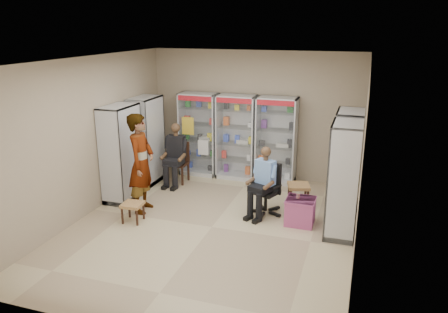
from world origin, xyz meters
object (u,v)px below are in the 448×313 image
(cabinet_back_left, at_px, (199,134))
(wooden_chair, at_px, (178,163))
(woven_stool_b, at_px, (133,212))
(cabinet_left_near, at_px, (121,154))
(standing_man, at_px, (141,163))
(office_chair, at_px, (266,189))
(cabinet_left_far, at_px, (147,141))
(woven_stool_a, at_px, (298,194))
(seated_shopkeeper, at_px, (266,183))
(cabinet_back_mid, at_px, (237,137))
(cabinet_back_right, at_px, (276,141))
(cabinet_right_near, at_px, (343,180))
(cabinet_right_far, at_px, (347,161))
(pink_trunk, at_px, (300,211))

(cabinet_back_left, distance_m, wooden_chair, 0.94)
(woven_stool_b, bearing_deg, cabinet_left_near, 128.58)
(woven_stool_b, relative_size, standing_man, 0.19)
(office_chair, bearing_deg, cabinet_left_far, -174.75)
(standing_man, bearing_deg, woven_stool_a, -72.30)
(seated_shopkeeper, relative_size, woven_stool_a, 2.98)
(woven_stool_b, bearing_deg, wooden_chair, 91.60)
(wooden_chair, bearing_deg, cabinet_left_far, -163.61)
(cabinet_back_left, relative_size, office_chair, 1.98)
(cabinet_back_mid, relative_size, cabinet_back_right, 1.00)
(cabinet_left_far, bearing_deg, cabinet_right_near, 73.75)
(seated_shopkeeper, bearing_deg, cabinet_left_far, -175.62)
(cabinet_back_left, distance_m, cabinet_right_far, 3.71)
(cabinet_back_right, xyz_separation_m, cabinet_right_far, (1.63, -1.13, 0.00))
(pink_trunk, height_order, standing_man, standing_man)
(cabinet_right_near, bearing_deg, cabinet_left_near, 87.43)
(seated_shopkeeper, relative_size, woven_stool_b, 3.49)
(woven_stool_a, bearing_deg, seated_shopkeeper, -127.81)
(wooden_chair, relative_size, woven_stool_a, 2.18)
(cabinet_back_left, bearing_deg, cabinet_back_right, 0.00)
(cabinet_right_far, bearing_deg, cabinet_left_near, 101.41)
(cabinet_back_right, relative_size, cabinet_left_near, 1.00)
(woven_stool_a, bearing_deg, cabinet_right_far, 2.77)
(wooden_chair, height_order, seated_shopkeeper, seated_shopkeeper)
(cabinet_back_right, bearing_deg, cabinet_right_near, -53.84)
(cabinet_back_right, xyz_separation_m, cabinet_left_near, (-2.83, -2.03, 0.00))
(cabinet_back_mid, distance_m, cabinet_right_near, 3.41)
(seated_shopkeeper, xyz_separation_m, pink_trunk, (0.71, -0.21, -0.40))
(cabinet_right_far, relative_size, woven_stool_b, 5.43)
(cabinet_right_near, bearing_deg, woven_stool_a, 40.50)
(pink_trunk, bearing_deg, cabinet_back_left, 143.47)
(cabinet_left_near, bearing_deg, standing_man, 59.43)
(cabinet_right_near, xyz_separation_m, office_chair, (-1.44, 0.41, -0.50))
(wooden_chair, xyz_separation_m, woven_stool_a, (2.88, -0.44, -0.25))
(cabinet_right_far, height_order, wooden_chair, cabinet_right_far)
(office_chair, distance_m, seated_shopkeeper, 0.15)
(office_chair, relative_size, woven_stool_b, 2.74)
(cabinet_right_far, bearing_deg, pink_trunk, 142.50)
(cabinet_back_mid, bearing_deg, seated_shopkeeper, -58.59)
(cabinet_back_mid, bearing_deg, cabinet_left_far, -153.68)
(cabinet_left_far, relative_size, woven_stool_a, 4.64)
(cabinet_back_left, height_order, cabinet_right_near, same)
(wooden_chair, height_order, pink_trunk, wooden_chair)
(cabinet_right_near, relative_size, wooden_chair, 2.13)
(pink_trunk, bearing_deg, cabinet_right_near, -11.92)
(cabinet_back_mid, height_order, cabinet_left_near, same)
(cabinet_back_left, bearing_deg, seated_shopkeeper, -41.77)
(cabinet_left_near, height_order, office_chair, cabinet_left_near)
(cabinet_back_mid, height_order, cabinet_back_right, same)
(cabinet_back_mid, relative_size, seated_shopkeeper, 1.56)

